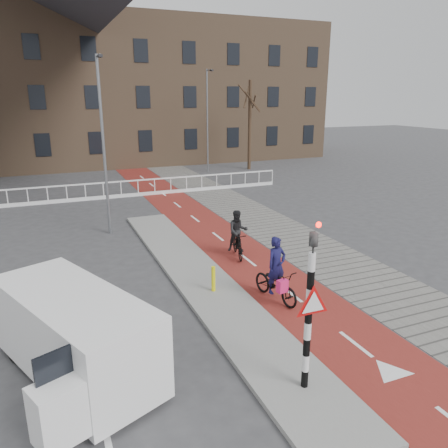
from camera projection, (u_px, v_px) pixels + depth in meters
name	position (u px, v px, depth m)	size (l,w,h in m)	color
ground	(281.00, 337.00, 10.89)	(120.00, 120.00, 0.00)	#38383A
bike_lane	(202.00, 224.00, 20.29)	(2.50, 60.00, 0.01)	maroon
sidewalk	(256.00, 218.00, 21.32)	(3.00, 60.00, 0.01)	slate
curb_island	(201.00, 279.00, 14.15)	(1.80, 16.00, 0.12)	gray
traffic_signal	(310.00, 303.00, 8.31)	(0.80, 0.80, 3.68)	black
bollard	(213.00, 279.00, 13.04)	(0.12, 0.12, 0.78)	yellow
cyclist_near	(276.00, 279.00, 12.65)	(0.97, 1.93, 1.93)	black
cyclist_far	(238.00, 238.00, 16.01)	(0.85, 1.69, 1.77)	black
van	(75.00, 334.00, 9.15)	(3.33, 4.70, 1.88)	white
railing	(48.00, 198.00, 24.02)	(28.00, 0.10, 0.99)	silver
townhouse_row	(59.00, 69.00, 35.89)	(46.00, 10.00, 15.90)	#7F6047
tree_right	(250.00, 126.00, 34.31)	(0.26, 0.26, 6.88)	#2F2115
streetlight_near	(104.00, 149.00, 17.93)	(0.12, 0.12, 7.31)	slate
streetlight_right	(207.00, 122.00, 33.18)	(0.12, 0.12, 7.60)	slate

